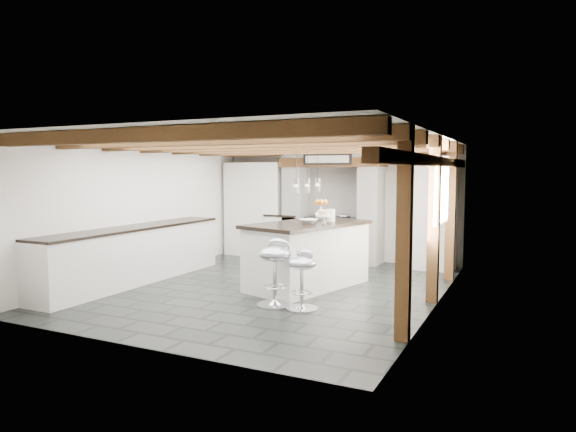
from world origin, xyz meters
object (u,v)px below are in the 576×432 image
at_px(range_cooker, 332,238).
at_px(kitchen_island, 308,254).
at_px(bar_stool_far, 275,265).
at_px(bar_stool_near, 302,273).

distance_m(range_cooker, kitchen_island, 2.40).
bearing_deg(bar_stool_far, kitchen_island, 90.27).
bearing_deg(range_cooker, bar_stool_far, -81.38).
bearing_deg(bar_stool_near, kitchen_island, 125.19).
height_order(bar_stool_near, bar_stool_far, bar_stool_far).
relative_size(kitchen_island, bar_stool_near, 2.86).
height_order(kitchen_island, bar_stool_near, kitchen_island).
bearing_deg(bar_stool_near, range_cooker, 119.59).
height_order(range_cooker, kitchen_island, kitchen_island).
xyz_separation_m(range_cooker, bar_stool_far, (0.55, -3.62, 0.10)).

